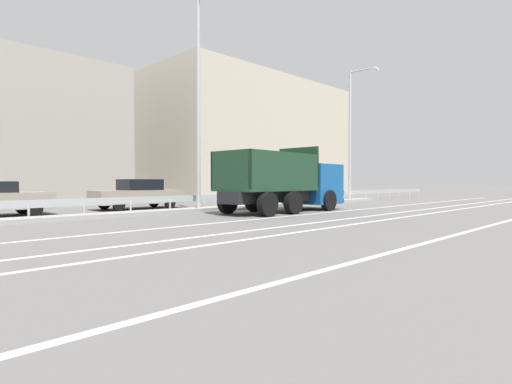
{
  "coord_description": "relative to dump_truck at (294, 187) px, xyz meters",
  "views": [
    {
      "loc": [
        -14.04,
        -14.44,
        1.47
      ],
      "look_at": [
        0.39,
        -0.05,
        0.95
      ],
      "focal_mm": 28.0,
      "sensor_mm": 36.0,
      "label": 1
    }
  ],
  "objects": [
    {
      "name": "ground_plane",
      "position": [
        -1.6,
        1.59,
        -1.23
      ],
      "size": [
        320.0,
        320.0,
        0.0
      ],
      "primitive_type": "plane",
      "color": "#605E5B"
    },
    {
      "name": "lane_strip_0",
      "position": [
        -0.97,
        -1.84,
        -1.23
      ],
      "size": [
        52.92,
        0.16,
        0.01
      ],
      "primitive_type": "cube",
      "color": "silver",
      "rests_on": "ground_plane"
    },
    {
      "name": "lane_strip_1",
      "position": [
        -0.97,
        -4.27,
        -1.23
      ],
      "size": [
        52.92,
        0.16,
        0.01
      ],
      "primitive_type": "cube",
      "color": "silver",
      "rests_on": "ground_plane"
    },
    {
      "name": "lane_strip_2",
      "position": [
        -0.97,
        -5.54,
        -1.23
      ],
      "size": [
        52.92,
        0.16,
        0.01
      ],
      "primitive_type": "cube",
      "color": "silver",
      "rests_on": "ground_plane"
    },
    {
      "name": "lane_strip_3",
      "position": [
        -0.97,
        -9.0,
        -1.23
      ],
      "size": [
        52.92,
        0.16,
        0.01
      ],
      "primitive_type": "cube",
      "color": "silver",
      "rests_on": "ground_plane"
    },
    {
      "name": "median_island",
      "position": [
        -1.6,
        3.11,
        -1.14
      ],
      "size": [
        29.11,
        1.1,
        0.18
      ],
      "primitive_type": "cube",
      "color": "gray",
      "rests_on": "ground_plane"
    },
    {
      "name": "median_guardrail",
      "position": [
        -1.6,
        4.0,
        -0.66
      ],
      "size": [
        52.92,
        0.09,
        0.78
      ],
      "color": "#9EA0A5",
      "rests_on": "ground_plane"
    },
    {
      "name": "dump_truck",
      "position": [
        0.0,
        0.0,
        0.0
      ],
      "size": [
        7.44,
        3.0,
        3.21
      ],
      "rotation": [
        0.0,
        0.0,
        -1.53
      ],
      "color": "#144C8C",
      "rests_on": "ground_plane"
    },
    {
      "name": "median_road_sign",
      "position": [
        4.05,
        3.11,
        -0.08
      ],
      "size": [
        0.73,
        0.16,
        2.18
      ],
      "color": "white",
      "rests_on": "ground_plane"
    },
    {
      "name": "street_lamp_1",
      "position": [
        -3.7,
        2.88,
        4.56
      ],
      "size": [
        0.71,
        2.46,
        10.53
      ],
      "color": "#ADADB2",
      "rests_on": "ground_plane"
    },
    {
      "name": "street_lamp_2",
      "position": [
        10.43,
        3.08,
        4.14
      ],
      "size": [
        0.72,
        2.18,
        9.76
      ],
      "color": "#ADADB2",
      "rests_on": "ground_plane"
    },
    {
      "name": "parked_car_3",
      "position": [
        -4.85,
        6.93,
        -0.44
      ],
      "size": [
        4.78,
        2.02,
        1.61
      ],
      "rotation": [
        0.0,
        0.0,
        1.55
      ],
      "color": "gray",
      "rests_on": "ground_plane"
    },
    {
      "name": "background_building_1",
      "position": [
        13.78,
        18.35,
        4.69
      ],
      "size": [
        21.57,
        12.43,
        11.85
      ],
      "primitive_type": "cube",
      "color": "#B7AD99",
      "rests_on": "ground_plane"
    }
  ]
}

